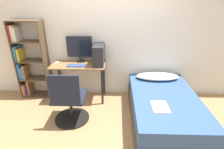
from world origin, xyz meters
TOP-DOWN VIEW (x-y plane):
  - ground_plane at (0.00, 0.00)m, footprint 14.00×14.00m
  - wall_back at (0.00, 1.34)m, footprint 8.00×0.05m
  - desk at (-0.51, 1.05)m, footprint 1.06×0.51m
  - bookshelf at (-1.58, 1.16)m, footprint 0.61×0.30m
  - office_chair at (-0.52, 0.29)m, footprint 0.59×0.59m
  - bed at (1.06, 0.40)m, footprint 1.11×1.83m
  - pillow at (1.06, 1.05)m, footprint 0.84×0.36m
  - magazine at (0.90, 0.06)m, footprint 0.24×0.32m
  - monitor at (-0.49, 1.21)m, footprint 0.50×0.17m
  - keyboard at (-0.52, 0.95)m, footprint 0.37×0.14m
  - pc_tower at (-0.10, 1.07)m, footprint 0.20×0.44m
  - phone at (-0.96, 1.14)m, footprint 0.07×0.14m

SIDE VIEW (x-z plane):
  - ground_plane at x=0.00m, z-range 0.00..0.00m
  - bed at x=1.06m, z-range 0.00..0.47m
  - office_chair at x=-0.52m, z-range -0.12..0.83m
  - magazine at x=0.90m, z-range 0.47..0.49m
  - pillow at x=1.06m, z-range 0.47..0.58m
  - desk at x=-0.51m, z-range 0.25..1.01m
  - bookshelf at x=-1.58m, z-range -0.05..1.54m
  - phone at x=-0.96m, z-range 0.76..0.77m
  - keyboard at x=-0.52m, z-range 0.76..0.78m
  - pc_tower at x=-0.10m, z-range 0.76..1.15m
  - monitor at x=-0.49m, z-range 0.79..1.31m
  - wall_back at x=0.00m, z-range 0.00..2.50m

